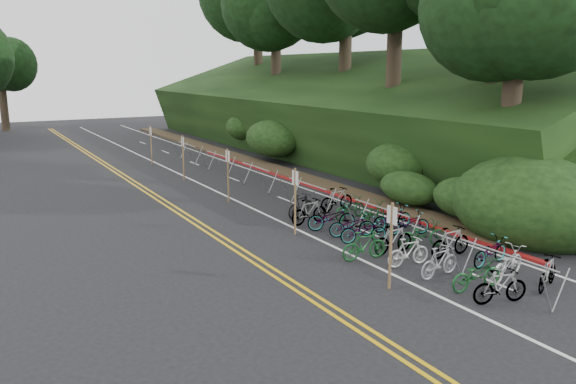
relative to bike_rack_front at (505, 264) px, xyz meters
The scene contains 10 objects.
ground 3.88m from the bike_rack_front, 135.54° to the left, with size 120.00×120.00×0.00m, color black.
road_markings 12.94m from the bike_rack_front, 99.22° to the left, with size 7.47×80.00×0.01m.
red_curb 14.98m from the bike_rack_front, 78.43° to the left, with size 0.25×28.00×0.10m, color maroon.
embankment 24.05m from the bike_rack_front, 64.68° to the left, with size 14.30×48.14×9.11m.
bike_rack_front is the anchor object (origin of this frame).
bike_racks_rest 15.65m from the bike_rack_front, 88.91° to the left, with size 1.14×23.00×1.17m.
signpost_near 3.14m from the bike_rack_front, 144.10° to the left, with size 0.08×0.40×2.47m.
signposts_rest 16.79m from the bike_rack_front, 97.19° to the left, with size 0.08×18.40×2.50m.
bike_front 4.43m from the bike_rack_front, 111.63° to the left, with size 1.60×0.45×0.96m, color #144C1E.
bike_valet 4.87m from the bike_rack_front, 85.74° to the left, with size 3.26×11.91×1.04m.
Camera 1 is at (-9.65, -12.21, 6.02)m, focal length 35.00 mm.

